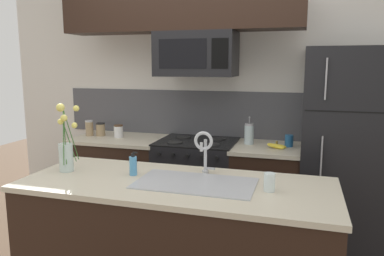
{
  "coord_description": "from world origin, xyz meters",
  "views": [
    {
      "loc": [
        0.98,
        -2.55,
        1.66
      ],
      "look_at": [
        0.14,
        0.27,
        1.16
      ],
      "focal_mm": 35.0,
      "sensor_mm": 36.0,
      "label": 1
    }
  ],
  "objects_px": {
    "stove_range": "(197,186)",
    "dish_soap_bottle": "(133,165)",
    "microwave": "(196,54)",
    "french_press": "(249,134)",
    "coffee_tin": "(289,141)",
    "refrigerator": "(349,152)",
    "drinking_glass": "(269,182)",
    "storage_jar_short": "(118,131)",
    "storage_jar_medium": "(101,129)",
    "banana_bunch": "(277,146)",
    "sink_faucet": "(204,147)",
    "storage_jar_tall": "(89,128)",
    "flower_vase": "(66,152)"
  },
  "relations": [
    {
      "from": "stove_range",
      "to": "dish_soap_bottle",
      "type": "distance_m",
      "value": 1.3
    },
    {
      "from": "microwave",
      "to": "french_press",
      "type": "bearing_deg",
      "value": 9.21
    },
    {
      "from": "french_press",
      "to": "coffee_tin",
      "type": "xyz_separation_m",
      "value": [
        0.37,
        -0.01,
        -0.04
      ]
    },
    {
      "from": "stove_range",
      "to": "microwave",
      "type": "xyz_separation_m",
      "value": [
        0.0,
        -0.02,
        1.29
      ]
    },
    {
      "from": "refrigerator",
      "to": "dish_soap_bottle",
      "type": "bearing_deg",
      "value": -141.22
    },
    {
      "from": "coffee_tin",
      "to": "drinking_glass",
      "type": "bearing_deg",
      "value": -92.7
    },
    {
      "from": "storage_jar_short",
      "to": "dish_soap_bottle",
      "type": "xyz_separation_m",
      "value": [
        0.74,
        -1.19,
        0.0
      ]
    },
    {
      "from": "storage_jar_medium",
      "to": "storage_jar_short",
      "type": "bearing_deg",
      "value": -6.09
    },
    {
      "from": "storage_jar_short",
      "to": "coffee_tin",
      "type": "relative_size",
      "value": 1.19
    },
    {
      "from": "banana_bunch",
      "to": "sink_faucet",
      "type": "relative_size",
      "value": 0.62
    },
    {
      "from": "storage_jar_tall",
      "to": "dish_soap_bottle",
      "type": "height_order",
      "value": "same"
    },
    {
      "from": "french_press",
      "to": "dish_soap_bottle",
      "type": "distance_m",
      "value": 1.39
    },
    {
      "from": "sink_faucet",
      "to": "storage_jar_short",
      "type": "bearing_deg",
      "value": 138.98
    },
    {
      "from": "banana_bunch",
      "to": "drinking_glass",
      "type": "xyz_separation_m",
      "value": [
        0.04,
        -1.2,
        0.03
      ]
    },
    {
      "from": "dish_soap_bottle",
      "to": "sink_faucet",
      "type": "bearing_deg",
      "value": 18.05
    },
    {
      "from": "dish_soap_bottle",
      "to": "french_press",
      "type": "bearing_deg",
      "value": 63.71
    },
    {
      "from": "refrigerator",
      "to": "storage_jar_short",
      "type": "bearing_deg",
      "value": -179.6
    },
    {
      "from": "banana_bunch",
      "to": "dish_soap_bottle",
      "type": "relative_size",
      "value": 1.16
    },
    {
      "from": "storage_jar_short",
      "to": "banana_bunch",
      "type": "xyz_separation_m",
      "value": [
        1.62,
        -0.06,
        -0.04
      ]
    },
    {
      "from": "sink_faucet",
      "to": "dish_soap_bottle",
      "type": "distance_m",
      "value": 0.5
    },
    {
      "from": "stove_range",
      "to": "refrigerator",
      "type": "xyz_separation_m",
      "value": [
        1.39,
        0.02,
        0.44
      ]
    },
    {
      "from": "storage_jar_medium",
      "to": "banana_bunch",
      "type": "xyz_separation_m",
      "value": [
        1.85,
        -0.09,
        -0.05
      ]
    },
    {
      "from": "refrigerator",
      "to": "flower_vase",
      "type": "xyz_separation_m",
      "value": [
        -2.0,
        -1.26,
        0.15
      ]
    },
    {
      "from": "refrigerator",
      "to": "coffee_tin",
      "type": "xyz_separation_m",
      "value": [
        -0.52,
        0.03,
        0.06
      ]
    },
    {
      "from": "flower_vase",
      "to": "banana_bunch",
      "type": "bearing_deg",
      "value": 40.49
    },
    {
      "from": "drinking_glass",
      "to": "flower_vase",
      "type": "distance_m",
      "value": 1.42
    },
    {
      "from": "banana_bunch",
      "to": "dish_soap_bottle",
      "type": "height_order",
      "value": "dish_soap_bottle"
    },
    {
      "from": "microwave",
      "to": "flower_vase",
      "type": "xyz_separation_m",
      "value": [
        -0.61,
        -1.22,
        -0.7
      ]
    },
    {
      "from": "storage_jar_medium",
      "to": "storage_jar_short",
      "type": "xyz_separation_m",
      "value": [
        0.22,
        -0.02,
        -0.0
      ]
    },
    {
      "from": "storage_jar_short",
      "to": "coffee_tin",
      "type": "height_order",
      "value": "storage_jar_short"
    },
    {
      "from": "stove_range",
      "to": "microwave",
      "type": "bearing_deg",
      "value": -89.84
    },
    {
      "from": "storage_jar_medium",
      "to": "dish_soap_bottle",
      "type": "bearing_deg",
      "value": -51.73
    },
    {
      "from": "banana_bunch",
      "to": "sink_faucet",
      "type": "distance_m",
      "value": 1.08
    },
    {
      "from": "sink_faucet",
      "to": "microwave",
      "type": "bearing_deg",
      "value": 108.77
    },
    {
      "from": "refrigerator",
      "to": "drinking_glass",
      "type": "xyz_separation_m",
      "value": [
        -0.58,
        -1.28,
        0.06
      ]
    },
    {
      "from": "storage_jar_short",
      "to": "stove_range",
      "type": "bearing_deg",
      "value": -0.3
    },
    {
      "from": "french_press",
      "to": "drinking_glass",
      "type": "bearing_deg",
      "value": -76.75
    },
    {
      "from": "refrigerator",
      "to": "french_press",
      "type": "height_order",
      "value": "refrigerator"
    },
    {
      "from": "stove_range",
      "to": "storage_jar_medium",
      "type": "xyz_separation_m",
      "value": [
        -1.08,
        0.03,
        0.52
      ]
    },
    {
      "from": "coffee_tin",
      "to": "banana_bunch",
      "type": "bearing_deg",
      "value": -133.08
    },
    {
      "from": "storage_jar_short",
      "to": "drinking_glass",
      "type": "relative_size",
      "value": 1.17
    },
    {
      "from": "refrigerator",
      "to": "french_press",
      "type": "xyz_separation_m",
      "value": [
        -0.89,
        0.04,
        0.11
      ]
    },
    {
      "from": "storage_jar_short",
      "to": "french_press",
      "type": "distance_m",
      "value": 1.35
    },
    {
      "from": "storage_jar_medium",
      "to": "drinking_glass",
      "type": "xyz_separation_m",
      "value": [
        1.89,
        -1.29,
        -0.01
      ]
    },
    {
      "from": "french_press",
      "to": "sink_faucet",
      "type": "height_order",
      "value": "sink_faucet"
    },
    {
      "from": "coffee_tin",
      "to": "dish_soap_bottle",
      "type": "height_order",
      "value": "dish_soap_bottle"
    },
    {
      "from": "french_press",
      "to": "banana_bunch",
      "type": "bearing_deg",
      "value": -24.02
    },
    {
      "from": "banana_bunch",
      "to": "drinking_glass",
      "type": "relative_size",
      "value": 1.71
    },
    {
      "from": "storage_jar_medium",
      "to": "drinking_glass",
      "type": "relative_size",
      "value": 1.24
    },
    {
      "from": "banana_bunch",
      "to": "storage_jar_tall",
      "type": "bearing_deg",
      "value": 178.42
    }
  ]
}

